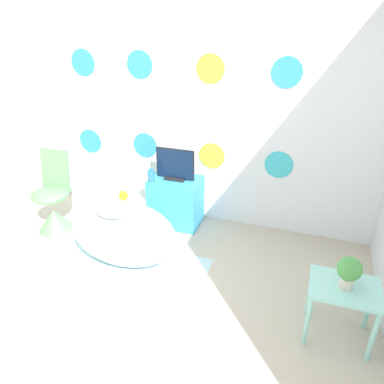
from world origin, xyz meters
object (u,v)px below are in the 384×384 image
(chair, at_px, (53,206))
(vase, at_px, (151,176))
(tv, at_px, (175,166))
(bathtub, at_px, (123,233))
(potted_plant_left, at_px, (349,271))

(chair, relative_size, vase, 5.83)
(chair, relative_size, tv, 2.08)
(bathtub, distance_m, tv, 0.87)
(bathtub, relative_size, potted_plant_left, 4.36)
(bathtub, height_order, chair, chair)
(vase, relative_size, potted_plant_left, 0.63)
(potted_plant_left, bearing_deg, vase, 152.69)
(chair, xyz_separation_m, tv, (1.12, 0.51, 0.39))
(bathtub, distance_m, vase, 0.70)
(vase, bearing_deg, bathtub, -88.68)
(chair, distance_m, tv, 1.30)
(tv, bearing_deg, vase, -147.16)
(tv, bearing_deg, chair, -155.43)
(chair, height_order, tv, tv)
(vase, bearing_deg, potted_plant_left, -27.31)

